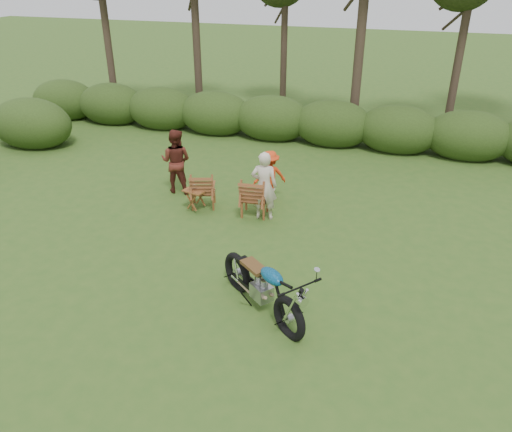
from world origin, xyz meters
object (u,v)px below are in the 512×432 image
(lawn_chair_right, at_px, (255,215))
(lawn_chair_left, at_px, (204,206))
(child, at_px, (269,199))
(motorcycle, at_px, (261,309))
(adult_b, at_px, (178,191))
(cup, at_px, (194,188))
(adult_a, at_px, (264,218))
(side_table, at_px, (196,200))

(lawn_chair_right, distance_m, lawn_chair_left, 1.29)
(lawn_chair_right, relative_size, child, 0.75)
(motorcycle, bearing_deg, lawn_chair_left, 165.29)
(motorcycle, height_order, adult_b, adult_b)
(lawn_chair_right, height_order, child, child)
(lawn_chair_left, bearing_deg, cup, 47.86)
(adult_a, distance_m, adult_b, 2.62)
(motorcycle, relative_size, cup, 16.28)
(cup, xyz_separation_m, child, (1.49, 1.12, -0.58))
(lawn_chair_left, xyz_separation_m, adult_a, (1.53, -0.13, 0.00))
(side_table, relative_size, adult_a, 0.33)
(motorcycle, relative_size, lawn_chair_left, 2.38)
(motorcycle, bearing_deg, adult_a, 145.04)
(cup, bearing_deg, motorcycle, -50.17)
(side_table, height_order, adult_a, adult_a)
(lawn_chair_right, height_order, lawn_chair_left, lawn_chair_right)
(cup, distance_m, child, 1.95)
(lawn_chair_right, bearing_deg, cup, 2.87)
(adult_a, bearing_deg, adult_b, -25.58)
(motorcycle, relative_size, lawn_chair_right, 2.28)
(cup, relative_size, adult_b, 0.08)
(lawn_chair_right, bearing_deg, lawn_chair_left, -7.45)
(lawn_chair_right, relative_size, side_table, 1.78)
(motorcycle, bearing_deg, adult_b, 169.78)
(motorcycle, bearing_deg, child, 143.37)
(adult_b, bearing_deg, adult_a, 159.51)
(side_table, relative_size, child, 0.42)
(side_table, bearing_deg, child, 36.84)
(lawn_chair_right, bearing_deg, motorcycle, 104.28)
(side_table, height_order, child, child)
(lawn_chair_right, distance_m, cup, 1.53)
(adult_b, bearing_deg, side_table, 132.11)
(lawn_chair_left, relative_size, adult_b, 0.55)
(lawn_chair_right, relative_size, adult_a, 0.59)
(lawn_chair_left, xyz_separation_m, cup, (-0.11, -0.25, 0.58))
(cup, distance_m, adult_a, 1.75)
(motorcycle, height_order, lawn_chair_right, motorcycle)
(side_table, height_order, cup, cup)
(motorcycle, relative_size, side_table, 4.07)
(lawn_chair_left, bearing_deg, side_table, 50.09)
(lawn_chair_left, height_order, cup, cup)
(adult_a, xyz_separation_m, adult_b, (-2.51, 0.76, 0.00))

